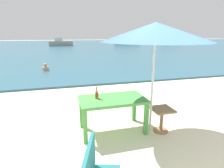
# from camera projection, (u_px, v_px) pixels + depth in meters

# --- Properties ---
(ground_plane) EXTENTS (120.00, 120.00, 0.00)m
(ground_plane) POSITION_uv_depth(u_px,v_px,m) (183.00, 162.00, 3.11)
(ground_plane) COLOR beige
(sea_water) EXTENTS (120.00, 50.00, 0.08)m
(sea_water) POSITION_uv_depth(u_px,v_px,m) (73.00, 46.00, 31.02)
(sea_water) COLOR #2D6075
(sea_water) RESTS_ON ground_plane
(picnic_table_green) EXTENTS (1.40, 0.80, 0.76)m
(picnic_table_green) POSITION_uv_depth(u_px,v_px,m) (113.00, 103.00, 3.96)
(picnic_table_green) COLOR #4C9E47
(picnic_table_green) RESTS_ON ground_plane
(beer_bottle_amber) EXTENTS (0.07, 0.07, 0.26)m
(beer_bottle_amber) POSITION_uv_depth(u_px,v_px,m) (97.00, 94.00, 3.90)
(beer_bottle_amber) COLOR brown
(beer_bottle_amber) RESTS_ON picnic_table_green
(patio_umbrella) EXTENTS (2.10, 2.10, 2.30)m
(patio_umbrella) POSITION_uv_depth(u_px,v_px,m) (156.00, 32.00, 3.47)
(patio_umbrella) COLOR silver
(patio_umbrella) RESTS_ON ground_plane
(side_table_wood) EXTENTS (0.44, 0.44, 0.54)m
(side_table_wood) POSITION_uv_depth(u_px,v_px,m) (162.00, 117.00, 4.00)
(side_table_wood) COLOR olive
(side_table_wood) RESTS_ON ground_plane
(swimmer_person) EXTENTS (0.34, 0.34, 0.41)m
(swimmer_person) POSITION_uv_depth(u_px,v_px,m) (45.00, 68.00, 10.29)
(swimmer_person) COLOR tan
(swimmer_person) RESTS_ON sea_water
(boat_barge) EXTENTS (7.68, 2.10, 2.79)m
(boat_barge) POSITION_uv_depth(u_px,v_px,m) (166.00, 37.00, 45.88)
(boat_barge) COLOR gray
(boat_barge) RESTS_ON sea_water
(boat_sailboat) EXTENTS (5.09, 1.39, 1.85)m
(boat_sailboat) POSITION_uv_depth(u_px,v_px,m) (127.00, 40.00, 37.27)
(boat_sailboat) COLOR #38383F
(boat_sailboat) RESTS_ON sea_water
(boat_fishing_trawler) EXTENTS (3.76, 1.02, 1.37)m
(boat_fishing_trawler) POSITION_uv_depth(u_px,v_px,m) (61.00, 43.00, 30.07)
(boat_fishing_trawler) COLOR gray
(boat_fishing_trawler) RESTS_ON sea_water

